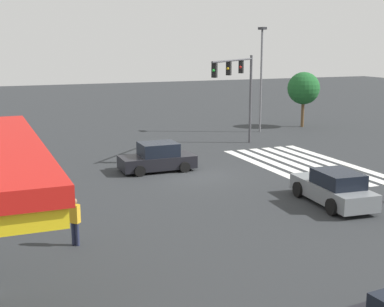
{
  "coord_description": "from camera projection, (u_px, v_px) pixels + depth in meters",
  "views": [
    {
      "loc": [
        -25.92,
        10.63,
        7.02
      ],
      "look_at": [
        0.0,
        0.0,
        1.24
      ],
      "focal_mm": 50.0,
      "sensor_mm": 36.0,
      "label": 1
    }
  ],
  "objects": [
    {
      "name": "tree_corner_b",
      "position": [
        304.0,
        88.0,
        45.24
      ],
      "size": [
        2.73,
        2.73,
        4.68
      ],
      "color": "brown",
      "rests_on": "ground_plane"
    },
    {
      "name": "ground_plane",
      "position": [
        192.0,
        176.0,
        28.86
      ],
      "size": [
        138.44,
        138.44,
        0.0
      ],
      "primitive_type": "plane",
      "color": "#2B2D30"
    },
    {
      "name": "pedestrian",
      "position": [
        75.0,
        219.0,
        18.76
      ],
      "size": [
        0.41,
        0.41,
        1.73
      ],
      "rotation": [
        0.0,
        0.0,
        -0.78
      ],
      "color": "#232842",
      "rests_on": "ground_plane"
    },
    {
      "name": "crosswalk_markings",
      "position": [
        305.0,
        165.0,
        31.53
      ],
      "size": [
        10.92,
        5.35,
        0.01
      ],
      "rotation": [
        0.0,
        0.0,
        1.57
      ],
      "color": "silver",
      "rests_on": "ground_plane"
    },
    {
      "name": "car_1",
      "position": [
        334.0,
        189.0,
        23.63
      ],
      "size": [
        4.71,
        2.3,
        1.57
      ],
      "rotation": [
        0.0,
        0.0,
        -0.08
      ],
      "color": "gray",
      "rests_on": "ground_plane"
    },
    {
      "name": "car_3",
      "position": [
        157.0,
        158.0,
        29.96
      ],
      "size": [
        2.2,
        4.18,
        1.59
      ],
      "rotation": [
        0.0,
        0.0,
        1.56
      ],
      "color": "black",
      "rests_on": "ground_plane"
    },
    {
      "name": "street_light_pole_a",
      "position": [
        261.0,
        70.0,
        42.29
      ],
      "size": [
        0.8,
        0.36,
        8.28
      ],
      "color": "slate",
      "rests_on": "ground_plane"
    },
    {
      "name": "traffic_signal_mast",
      "position": [
        239.0,
        80.0,
        35.12
      ],
      "size": [
        5.66,
        5.66,
        6.22
      ],
      "rotation": [
        0.0,
        0.0,
        2.36
      ],
      "color": "#47474C",
      "rests_on": "ground_plane"
    }
  ]
}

